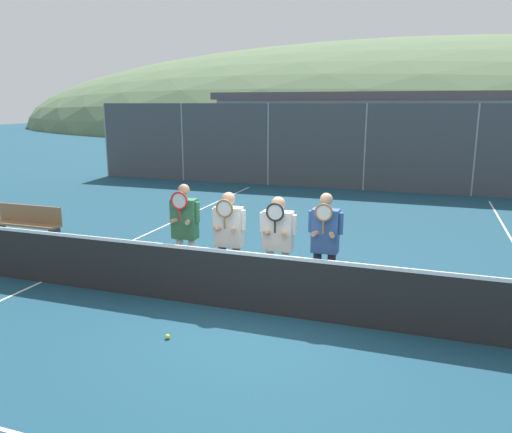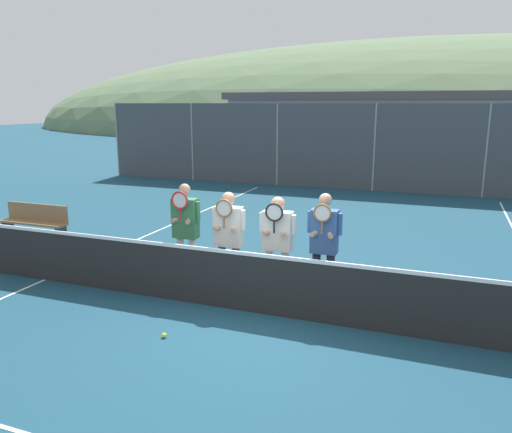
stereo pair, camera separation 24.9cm
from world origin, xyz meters
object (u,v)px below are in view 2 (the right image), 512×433
(bench_courtside, at_px, (35,221))
(tennis_ball_on_court, at_px, (164,335))
(player_center_right, at_px, (277,237))
(car_center, at_px, (464,164))
(car_far_left, at_px, (212,152))
(player_leftmost, at_px, (186,227))
(player_center_left, at_px, (229,234))
(car_left_of_center, at_px, (327,157))
(player_rightmost, at_px, (324,242))

(bench_courtside, xyz_separation_m, tennis_ball_on_court, (5.48, -3.33, -0.43))
(player_center_right, bearing_deg, car_center, 76.79)
(car_center, bearing_deg, bench_courtside, -128.66)
(car_far_left, bearing_deg, player_leftmost, -66.02)
(bench_courtside, bearing_deg, player_center_left, -14.91)
(car_center, height_order, bench_courtside, car_center)
(car_center, distance_m, tennis_ball_on_court, 15.90)
(player_center_left, relative_size, car_far_left, 0.40)
(player_leftmost, xyz_separation_m, tennis_ball_on_court, (0.68, -1.92, -1.03))
(car_far_left, relative_size, car_center, 0.93)
(car_left_of_center, bearing_deg, player_leftmost, -87.07)
(bench_courtside, bearing_deg, player_rightmost, -11.30)
(player_rightmost, distance_m, car_far_left, 16.08)
(player_rightmost, xyz_separation_m, car_far_left, (-8.50, 13.65, -0.10))
(player_leftmost, relative_size, car_far_left, 0.42)
(bench_courtside, bearing_deg, car_far_left, 95.90)
(bench_courtside, distance_m, tennis_ball_on_court, 6.43)
(player_leftmost, xyz_separation_m, player_rightmost, (2.45, -0.03, -0.01))
(player_center_left, relative_size, player_rightmost, 0.96)
(car_left_of_center, distance_m, bench_courtside, 13.14)
(car_left_of_center, xyz_separation_m, car_center, (5.51, -0.49, 0.00))
(player_leftmost, distance_m, car_far_left, 14.90)
(player_center_left, bearing_deg, car_far_left, 116.75)
(player_rightmost, height_order, car_center, player_rightmost)
(player_center_right, bearing_deg, car_far_left, 119.61)
(player_center_left, xyz_separation_m, player_center_right, (0.81, 0.12, -0.01))
(tennis_ball_on_court, bearing_deg, car_left_of_center, 95.03)
(player_center_left, bearing_deg, bench_courtside, 165.09)
(player_center_right, height_order, player_rightmost, player_rightmost)
(player_leftmost, bearing_deg, car_left_of_center, 92.93)
(player_center_left, distance_m, car_left_of_center, 14.08)
(player_rightmost, height_order, car_far_left, car_far_left)
(player_rightmost, bearing_deg, tennis_ball_on_court, -133.11)
(player_leftmost, height_order, player_center_right, player_leftmost)
(player_rightmost, distance_m, tennis_ball_on_court, 2.78)
(tennis_ball_on_court, bearing_deg, player_center_right, 63.33)
(car_far_left, bearing_deg, car_left_of_center, 3.02)
(player_leftmost, xyz_separation_m, car_left_of_center, (-0.71, 13.90, -0.20))
(car_center, bearing_deg, player_center_right, -103.21)
(player_center_left, relative_size, car_left_of_center, 0.37)
(tennis_ball_on_court, bearing_deg, car_far_left, 113.45)
(player_rightmost, relative_size, tennis_ball_on_court, 26.69)
(bench_courtside, bearing_deg, player_leftmost, -16.44)
(player_leftmost, relative_size, tennis_ball_on_court, 26.76)
(player_leftmost, bearing_deg, car_center, 70.30)
(car_left_of_center, height_order, car_center, car_center)
(player_leftmost, bearing_deg, player_center_left, -5.92)
(player_center_left, xyz_separation_m, car_far_left, (-6.91, 13.71, -0.08))
(tennis_ball_on_court, bearing_deg, car_center, 74.95)
(player_leftmost, height_order, car_left_of_center, player_leftmost)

